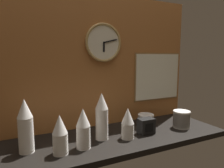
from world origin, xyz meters
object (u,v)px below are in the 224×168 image
cup_stack_far_left (25,126)px  cup_stack_center (102,116)px  menu_board (158,77)px  cup_stack_center_left (83,128)px  napkin_dispenser (146,126)px  wall_clock (104,43)px  cup_stack_center_right (128,123)px  cup_stack_left (60,134)px  bowl_stack_far_right (181,119)px  bowl_stack_right (146,119)px

cup_stack_far_left → cup_stack_center: size_ratio=1.00×
cup_stack_center → menu_board: size_ratio=0.66×
cup_stack_center → cup_stack_center_left: cup_stack_center is taller
menu_board → napkin_dispenser: 55.42cm
cup_stack_center_left → wall_clock: (27.71, 32.71, 54.72)cm
cup_stack_far_left → cup_stack_center_right: cup_stack_far_left is taller
cup_stack_left → bowl_stack_far_right: bearing=1.9°
bowl_stack_right → menu_board: 42.31cm
cup_stack_center_right → napkin_dispenser: size_ratio=1.83×
bowl_stack_right → wall_clock: bearing=158.0°
cup_stack_center → bowl_stack_far_right: (66.25, -6.39, -9.01)cm
cup_stack_left → wall_clock: size_ratio=0.78×
cup_stack_far_left → bowl_stack_right: size_ratio=2.39×
cup_stack_center_left → menu_board: menu_board is taller
cup_stack_center_left → cup_stack_far_left: bearing=163.5°
bowl_stack_right → cup_stack_center_right: bearing=-146.8°
cup_stack_center → napkin_dispenser: (33.38, -4.86, -10.48)cm
cup_stack_center_right → wall_clock: 64.80cm
napkin_dispenser → cup_stack_center: bearing=171.7°
cup_stack_left → wall_clock: 77.75cm
cup_stack_left → cup_stack_center_right: 46.68cm
menu_board → cup_stack_center_left: bearing=-157.7°
menu_board → bowl_stack_right: bearing=-147.3°
cup_stack_center_left → wall_clock: size_ratio=0.84×
bowl_stack_right → napkin_dispenser: (-11.17, -16.41, 0.93)cm
cup_stack_center_right → bowl_stack_far_right: cup_stack_center_right is taller
cup_stack_center → cup_stack_left: 31.88cm
cup_stack_center → menu_board: (66.37, 25.58, 22.02)cm
cup_stack_far_left → napkin_dispenser: cup_stack_far_left is taller
menu_board → cup_stack_far_left: bearing=-168.1°
cup_stack_center_right → cup_stack_center_left: bearing=-177.8°
wall_clock → napkin_dispenser: wall_clock is taller
bowl_stack_right → cup_stack_far_left: bearing=-173.8°
cup_stack_center → cup_stack_center_left: 17.92cm
cup_stack_far_left → menu_board: 118.75cm
cup_stack_center → cup_stack_left: size_ratio=1.37×
cup_stack_center_right → cup_stack_center_left: size_ratio=0.86×
cup_stack_far_left → cup_stack_left: 21.42cm
menu_board → cup_stack_center: bearing=-158.9°
cup_stack_far_left → cup_stack_left: (17.75, -11.17, -4.37)cm
wall_clock → cup_stack_center_right: bearing=-82.0°
cup_stack_center_right → bowl_stack_far_right: (49.74, 0.40, -3.76)cm
cup_stack_center → wall_clock: bearing=64.0°
cup_stack_center_left → bowl_stack_right: (60.19, 19.57, -7.90)cm
cup_stack_far_left → cup_stack_left: bearing=-32.2°
bowl_stack_right → bowl_stack_far_right: bearing=-39.6°
cup_stack_center_right → wall_clock: (-4.45, 31.48, 56.47)cm
cup_stack_far_left → menu_board: bearing=11.9°
wall_clock → napkin_dispenser: 71.65cm
cup_stack_center_right → bowl_stack_right: size_ratio=1.62×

